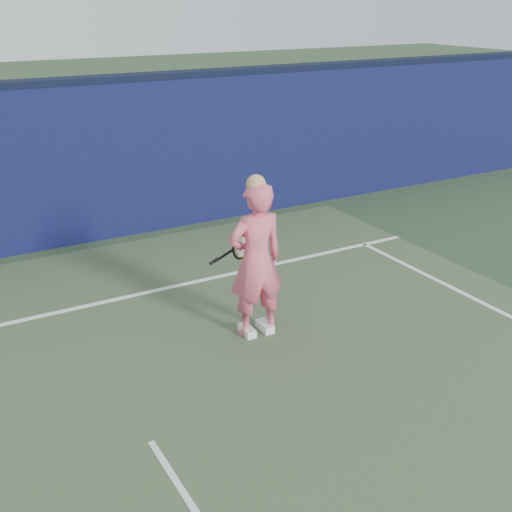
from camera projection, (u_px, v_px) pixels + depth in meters
backstop_wall at (16, 173)px, 9.75m from camera, size 24.00×0.40×2.50m
wall_cap at (4, 85)px, 9.26m from camera, size 24.00×0.42×0.10m
player at (256, 260)px, 7.33m from camera, size 0.69×0.47×1.94m
racket at (239, 248)px, 7.72m from camera, size 0.60×0.18×0.32m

